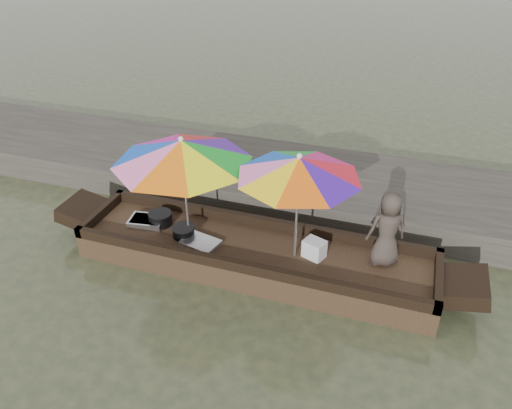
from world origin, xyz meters
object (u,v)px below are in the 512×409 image
(umbrella_bow, at_px, (185,188))
(charcoal_grill, at_px, (183,232))
(boat_hull, at_px, (254,257))
(tray_scallop, at_px, (200,243))
(cooking_pot, at_px, (160,218))
(supply_bag, at_px, (314,249))
(umbrella_stern, at_px, (297,208))
(vendor, at_px, (388,229))
(tray_crayfish, at_px, (147,221))

(umbrella_bow, bearing_deg, charcoal_grill, -126.75)
(boat_hull, height_order, tray_scallop, tray_scallop)
(tray_scallop, bearing_deg, boat_hull, 13.78)
(cooking_pot, distance_m, supply_bag, 2.38)
(tray_scallop, height_order, umbrella_stern, umbrella_stern)
(cooking_pot, height_order, charcoal_grill, cooking_pot)
(vendor, relative_size, umbrella_bow, 0.56)
(vendor, bearing_deg, tray_crayfish, -21.08)
(boat_hull, height_order, umbrella_bow, umbrella_bow)
(charcoal_grill, relative_size, umbrella_bow, 0.17)
(cooking_pot, xyz_separation_m, umbrella_bow, (0.52, -0.12, 0.68))
(boat_hull, relative_size, tray_crayfish, 9.74)
(tray_scallop, height_order, supply_bag, supply_bag)
(boat_hull, bearing_deg, tray_crayfish, 178.28)
(vendor, distance_m, umbrella_bow, 2.78)
(umbrella_stern, bearing_deg, tray_crayfish, 178.72)
(cooking_pot, distance_m, tray_crayfish, 0.21)
(umbrella_bow, bearing_deg, tray_scallop, -34.39)
(supply_bag, bearing_deg, tray_crayfish, -179.80)
(umbrella_bow, height_order, umbrella_stern, same)
(vendor, bearing_deg, tray_scallop, -14.61)
(tray_scallop, xyz_separation_m, umbrella_stern, (1.33, 0.18, 0.74))
(cooking_pot, relative_size, supply_bag, 1.27)
(boat_hull, relative_size, supply_bag, 18.10)
(boat_hull, bearing_deg, umbrella_stern, 0.00)
(cooking_pot, bearing_deg, umbrella_stern, -3.23)
(charcoal_grill, distance_m, supply_bag, 1.91)
(boat_hull, height_order, charcoal_grill, charcoal_grill)
(tray_crayfish, xyz_separation_m, vendor, (3.48, 0.19, 0.49))
(supply_bag, distance_m, umbrella_stern, 0.70)
(umbrella_stern, bearing_deg, charcoal_grill, -177.66)
(supply_bag, bearing_deg, charcoal_grill, -176.16)
(tray_scallop, xyz_separation_m, umbrella_bow, (-0.26, 0.18, 0.74))
(supply_bag, height_order, umbrella_stern, umbrella_stern)
(tray_crayfish, relative_size, charcoal_grill, 1.65)
(tray_scallop, relative_size, charcoal_grill, 1.65)
(charcoal_grill, distance_m, vendor, 2.87)
(supply_bag, bearing_deg, umbrella_bow, -178.13)
(tray_crayfish, xyz_separation_m, tray_scallop, (0.98, -0.23, -0.01))
(tray_crayfish, height_order, charcoal_grill, charcoal_grill)
(charcoal_grill, distance_m, umbrella_stern, 1.79)
(boat_hull, bearing_deg, umbrella_bow, 180.00)
(boat_hull, xyz_separation_m, tray_crayfish, (-1.72, 0.05, 0.22))
(umbrella_stern, bearing_deg, boat_hull, 180.00)
(tray_scallop, height_order, vendor, vendor)
(cooking_pot, relative_size, umbrella_bow, 0.19)
(umbrella_stern, bearing_deg, cooking_pot, 176.77)
(cooking_pot, height_order, umbrella_bow, umbrella_bow)
(tray_crayfish, height_order, vendor, vendor)
(supply_bag, bearing_deg, vendor, 11.12)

